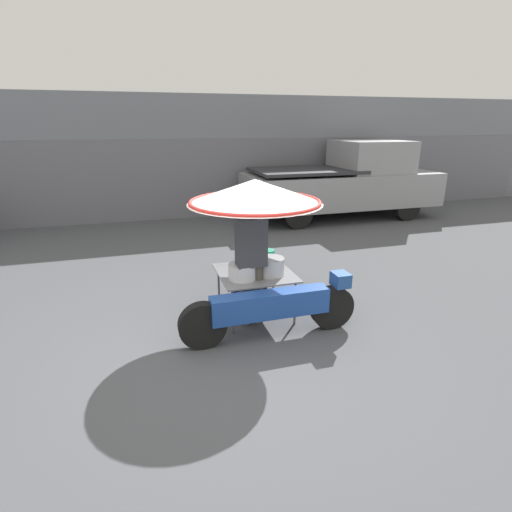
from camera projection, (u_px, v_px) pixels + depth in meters
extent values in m
plane|color=#4C4F54|center=(237.00, 344.00, 4.89)|extent=(36.00, 36.00, 0.00)
cube|color=gray|center=(168.00, 156.00, 11.74)|extent=(28.00, 2.00, 3.32)
cube|color=slate|center=(173.00, 180.00, 10.99)|extent=(23.80, 0.06, 2.16)
cylinder|color=black|center=(332.00, 307.00, 5.22)|extent=(0.58, 0.14, 0.58)
cylinder|color=black|center=(203.00, 325.00, 4.75)|extent=(0.58, 0.14, 0.58)
cube|color=#1E479E|center=(270.00, 304.00, 4.93)|extent=(1.50, 0.24, 0.32)
cube|color=#234C93|center=(341.00, 279.00, 5.12)|extent=(0.20, 0.24, 0.18)
cylinder|color=black|center=(249.00, 289.00, 5.87)|extent=(0.52, 0.14, 0.52)
cylinder|color=#515156|center=(295.00, 303.00, 5.30)|extent=(0.03, 0.03, 0.61)
cylinder|color=#515156|center=(273.00, 280.00, 6.09)|extent=(0.03, 0.03, 0.61)
cylinder|color=#515156|center=(233.00, 311.00, 5.07)|extent=(0.03, 0.03, 0.61)
cylinder|color=#515156|center=(219.00, 286.00, 5.86)|extent=(0.03, 0.03, 0.61)
cube|color=gray|center=(255.00, 273.00, 5.48)|extent=(1.00, 1.03, 0.02)
cylinder|color=#B2B2B7|center=(255.00, 239.00, 5.32)|extent=(0.03, 0.03, 0.96)
cone|color=white|center=(255.00, 191.00, 5.12)|extent=(1.76, 1.76, 0.31)
torus|color=red|center=(255.00, 202.00, 5.17)|extent=(1.72, 1.72, 0.05)
cylinder|color=silver|center=(242.00, 271.00, 5.22)|extent=(0.37, 0.37, 0.20)
cylinder|color=#B7B7BC|center=(271.00, 266.00, 5.35)|extent=(0.37, 0.37, 0.24)
cylinder|color=#1E936B|center=(268.00, 257.00, 5.77)|extent=(0.20, 0.20, 0.21)
cylinder|color=#4C473D|center=(245.00, 296.00, 5.27)|extent=(0.14, 0.14, 0.83)
cylinder|color=#4C473D|center=(258.00, 294.00, 5.32)|extent=(0.14, 0.14, 0.83)
cube|color=#38383D|center=(251.00, 242.00, 5.06)|extent=(0.38, 0.22, 0.62)
sphere|color=tan|center=(251.00, 210.00, 4.93)|extent=(0.22, 0.22, 0.22)
cylinder|color=black|center=(407.00, 207.00, 11.03)|extent=(0.73, 0.24, 0.73)
cylinder|color=black|center=(373.00, 197.00, 12.55)|extent=(0.73, 0.24, 0.73)
cylinder|color=black|center=(298.00, 215.00, 10.14)|extent=(0.73, 0.24, 0.73)
cylinder|color=black|center=(276.00, 203.00, 11.65)|extent=(0.73, 0.24, 0.73)
cube|color=#939399|center=(341.00, 189.00, 11.20)|extent=(5.42, 1.97, 0.90)
cube|color=#939399|center=(371.00, 156.00, 11.16)|extent=(1.84, 1.81, 0.85)
cube|color=#2D2D33|center=(306.00, 170.00, 10.73)|extent=(2.82, 1.89, 0.08)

